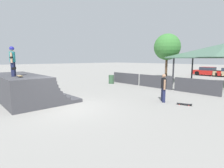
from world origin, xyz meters
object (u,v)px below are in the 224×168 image
at_px(skateboard_on_deck, 20,76).
at_px(bystander_walking, 164,86).
at_px(skateboard_on_ground, 185,104).
at_px(tree_far_back, 167,47).
at_px(parked_car_red, 208,72).
at_px(trash_bin, 111,79).
at_px(skater_on_deck, 13,59).

distance_m(skateboard_on_deck, bystander_walking, 7.79).
height_order(skateboard_on_deck, skateboard_on_ground, skateboard_on_deck).
bearing_deg(tree_far_back, skateboard_on_deck, -84.09).
relative_size(skateboard_on_ground, parked_car_red, 0.19).
xyz_separation_m(bystander_walking, parked_car_red, (-4.20, 18.85, -0.29)).
relative_size(tree_far_back, parked_car_red, 1.34).
xyz_separation_m(skateboard_on_ground, trash_bin, (-8.77, 2.59, 0.37)).
bearing_deg(tree_far_back, skateboard_on_ground, -54.86).
bearing_deg(skateboard_on_ground, tree_far_back, 105.45).
bearing_deg(bystander_walking, skateboard_on_deck, 101.48).
xyz_separation_m(skater_on_deck, skateboard_on_deck, (0.68, 0.11, -0.85)).
bearing_deg(trash_bin, tree_far_back, 81.18).
bearing_deg(trash_bin, parked_car_red, 78.15).
distance_m(tree_far_back, trash_bin, 8.89).
relative_size(bystander_walking, skateboard_on_ground, 2.05).
relative_size(skater_on_deck, skateboard_on_deck, 1.96).
distance_m(trash_bin, parked_car_red, 16.42).
bearing_deg(skateboard_on_deck, tree_far_back, 100.78).
height_order(skateboard_on_deck, parked_car_red, skateboard_on_deck).
relative_size(bystander_walking, trash_bin, 1.89).
bearing_deg(skateboard_on_ground, bystander_walking, 169.31).
height_order(tree_far_back, parked_car_red, tree_far_back).
bearing_deg(bystander_walking, tree_far_back, -12.64).
relative_size(skateboard_on_ground, tree_far_back, 0.14).
relative_size(skater_on_deck, trash_bin, 1.86).
distance_m(skateboard_on_ground, tree_far_back, 13.61).
relative_size(trash_bin, parked_car_red, 0.21).
bearing_deg(trash_bin, skateboard_on_ground, -16.45).
distance_m(tree_far_back, parked_car_red, 8.88).
distance_m(bystander_walking, parked_car_red, 19.31).
relative_size(skateboard_on_deck, tree_far_back, 0.15).
xyz_separation_m(tree_far_back, trash_bin, (-1.26, -8.09, -3.46)).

